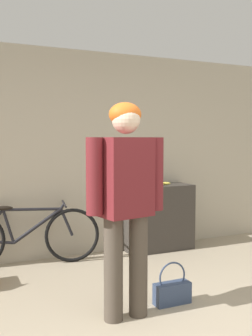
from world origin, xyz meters
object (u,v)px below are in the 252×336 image
at_px(person, 126,192).
at_px(bicycle, 25,236).
at_px(handbag, 172,291).
at_px(banana, 159,184).

bearing_deg(person, bicycle, 95.58).
height_order(bicycle, handbag, bicycle).
distance_m(bicycle, handbag, 1.95).
distance_m(person, handbag, 1.07).
relative_size(person, bicycle, 1.03).
bearing_deg(bicycle, person, -62.80).
distance_m(banana, handbag, 1.91).
xyz_separation_m(person, banana, (1.23, 1.65, -0.17)).
height_order(person, banana, person).
bearing_deg(person, banana, 42.00).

